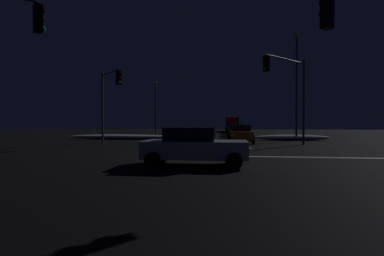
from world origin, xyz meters
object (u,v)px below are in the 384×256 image
object	(u,v)px
sedan_black	(237,132)
traffic_signal_ne	(290,84)
sedan_green	(234,129)
sedan_blue	(232,128)
box_truck	(232,123)
sedan_orange	(241,134)
streetlamp_left_far	(156,103)
sedan_silver_crossing	(194,146)
streetlamp_right_near	(297,80)
sedan_white	(236,130)
traffic_signal_nw	(109,93)

from	to	relation	value
sedan_black	traffic_signal_ne	world-z (taller)	traffic_signal_ne
sedan_black	sedan_green	bearing A→B (deg)	89.79
sedan_blue	box_truck	size ratio (longest dim) A/B	0.52
sedan_blue	box_truck	bearing A→B (deg)	89.23
sedan_orange	streetlamp_left_far	size ratio (longest dim) A/B	0.51
sedan_black	sedan_silver_crossing	world-z (taller)	same
sedan_orange	streetlamp_right_near	xyz separation A→B (m)	(5.50, 3.52, 5.09)
sedan_black	streetlamp_left_far	distance (m)	19.11
streetlamp_right_near	sedan_green	bearing A→B (deg)	110.44
traffic_signal_ne	sedan_blue	bearing A→B (deg)	97.49
box_truck	streetlamp_right_near	world-z (taller)	streetlamp_right_near
sedan_green	streetlamp_right_near	world-z (taller)	streetlamp_right_near
sedan_white	traffic_signal_ne	world-z (taller)	traffic_signal_ne
sedan_green	streetlamp_right_near	distance (m)	16.86
sedan_white	box_truck	size ratio (longest dim) A/B	0.52
box_truck	streetlamp_right_near	bearing A→B (deg)	-79.02
sedan_white	traffic_signal_nw	bearing A→B (deg)	-125.87
sedan_silver_crossing	sedan_white	bearing A→B (deg)	84.30
traffic_signal_nw	sedan_silver_crossing	bearing A→B (deg)	-52.37
sedan_silver_crossing	traffic_signal_nw	bearing A→B (deg)	127.63
sedan_orange	sedan_silver_crossing	bearing A→B (deg)	-100.96
sedan_silver_crossing	streetlamp_left_far	distance (m)	34.64
sedan_black	box_truck	distance (m)	26.85
sedan_silver_crossing	box_truck	bearing A→B (deg)	86.89
sedan_orange	sedan_silver_crossing	size ratio (longest dim) A/B	1.00
sedan_blue	sedan_silver_crossing	distance (m)	37.93
sedan_blue	sedan_green	bearing A→B (deg)	-89.01
sedan_blue	traffic_signal_ne	xyz separation A→B (m)	(3.62, -27.53, 3.85)
sedan_orange	box_truck	bearing A→B (deg)	90.19
sedan_orange	sedan_green	distance (m)	18.58
box_truck	sedan_white	bearing A→B (deg)	-89.80
traffic_signal_ne	traffic_signal_nw	xyz separation A→B (m)	(-14.24, 0.36, -0.47)
box_truck	sedan_orange	bearing A→B (deg)	-89.81
sedan_green	sedan_blue	bearing A→B (deg)	90.99
sedan_orange	traffic_signal_ne	xyz separation A→B (m)	(3.40, -3.07, 3.85)
sedan_blue	traffic_signal_nw	distance (m)	29.37
sedan_silver_crossing	traffic_signal_nw	world-z (taller)	traffic_signal_nw
sedan_orange	sedan_silver_crossing	distance (m)	13.65
sedan_silver_crossing	streetlamp_right_near	size ratio (longest dim) A/B	0.42
sedan_white	sedan_blue	world-z (taller)	same
sedan_green	box_truck	world-z (taller)	box_truck
box_truck	traffic_signal_nw	world-z (taller)	traffic_signal_nw
sedan_black	streetlamp_right_near	bearing A→B (deg)	-19.98
sedan_green	traffic_signal_ne	distance (m)	22.27
sedan_black	box_truck	bearing A→B (deg)	89.88
sedan_blue	streetlamp_right_near	distance (m)	22.29
traffic_signal_nw	sedan_blue	bearing A→B (deg)	68.65
sedan_green	sedan_orange	bearing A→B (deg)	-89.65
sedan_green	box_truck	distance (m)	13.87
streetlamp_left_far	traffic_signal_nw	bearing A→B (deg)	-85.54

